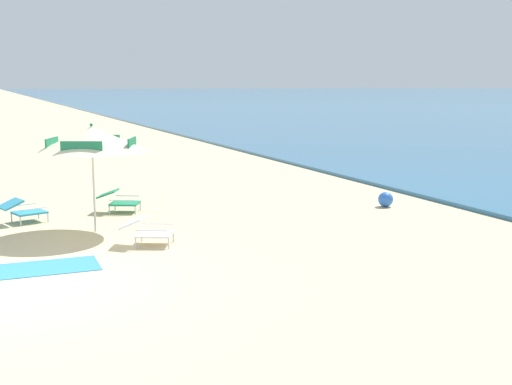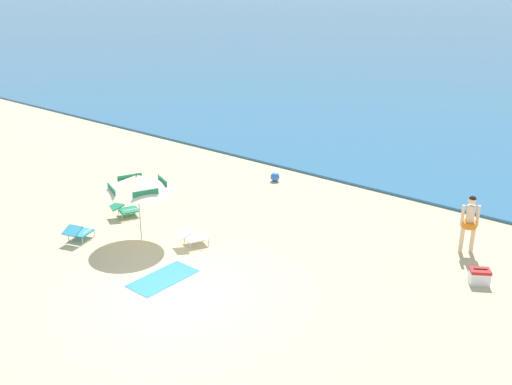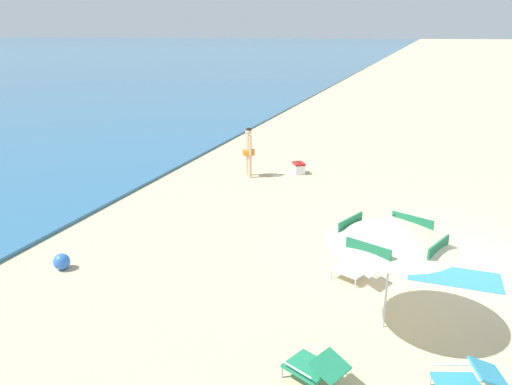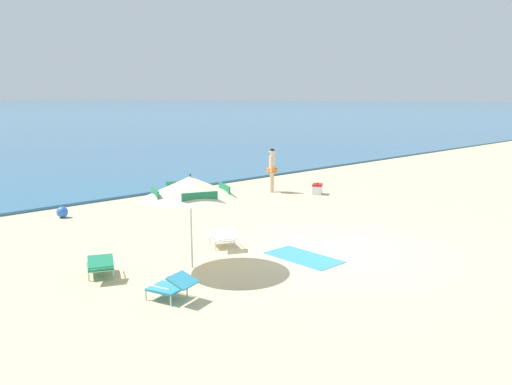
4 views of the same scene
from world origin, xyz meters
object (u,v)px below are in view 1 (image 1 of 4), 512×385
object	(u,v)px
lounge_chair_facing_sea	(119,200)
beach_ball	(386,199)
lounge_chair_under_umbrella	(23,209)
beach_umbrella_striped_main	(92,139)
beach_towel	(39,268)
lounge_chair_beside_umbrella	(147,230)

from	to	relation	value
lounge_chair_facing_sea	beach_ball	xyz separation A→B (m)	(1.70, 5.80, -0.10)
lounge_chair_under_umbrella	beach_ball	bearing A→B (deg)	80.41
beach_umbrella_striped_main	beach_towel	xyz separation A→B (m)	(2.28, -1.22, -1.77)
beach_umbrella_striped_main	lounge_chair_beside_umbrella	bearing A→B (deg)	24.63
beach_ball	beach_towel	bearing A→B (deg)	-73.39
lounge_chair_beside_umbrella	beach_ball	world-z (taller)	lounge_chair_beside_umbrella
lounge_chair_beside_umbrella	lounge_chair_facing_sea	size ratio (longest dim) A/B	1.01
beach_umbrella_striped_main	lounge_chair_facing_sea	xyz separation A→B (m)	(-1.74, 0.79, -1.50)
lounge_chair_under_umbrella	beach_ball	xyz separation A→B (m)	(1.32, 7.81, -0.10)
lounge_chair_facing_sea	beach_ball	distance (m)	6.04
lounge_chair_under_umbrella	lounge_chair_facing_sea	xyz separation A→B (m)	(-0.37, 2.02, 0.00)
beach_towel	beach_umbrella_striped_main	bearing A→B (deg)	151.93
beach_ball	lounge_chair_under_umbrella	bearing A→B (deg)	-99.59
beach_umbrella_striped_main	lounge_chair_under_umbrella	size ratio (longest dim) A/B	2.15
beach_umbrella_striped_main	lounge_chair_facing_sea	distance (m)	2.43
beach_umbrella_striped_main	lounge_chair_facing_sea	world-z (taller)	beach_umbrella_striped_main
beach_umbrella_striped_main	lounge_chair_beside_umbrella	xyz separation A→B (m)	(1.45, 0.67, -1.50)
beach_ball	lounge_chair_facing_sea	bearing A→B (deg)	-106.31
lounge_chair_facing_sea	beach_towel	bearing A→B (deg)	-26.51
beach_ball	beach_towel	distance (m)	8.15
beach_towel	lounge_chair_facing_sea	bearing A→B (deg)	153.49
beach_towel	lounge_chair_under_umbrella	bearing A→B (deg)	-179.83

